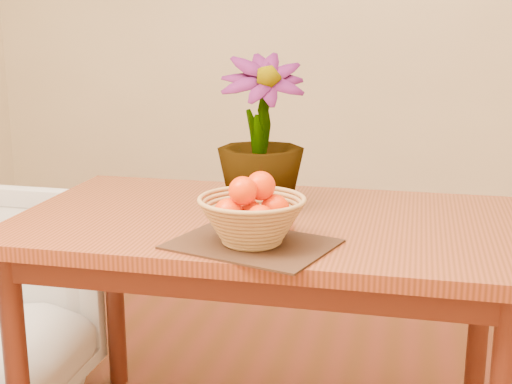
# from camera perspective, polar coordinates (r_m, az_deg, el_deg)

# --- Properties ---
(wall_back) EXTENTS (4.00, 0.02, 2.70)m
(wall_back) POSITION_cam_1_polar(r_m,az_deg,el_deg) (3.85, 7.18, 14.53)
(wall_back) COLOR #FDEAC0
(wall_back) RESTS_ON floor
(table) EXTENTS (1.40, 0.80, 0.75)m
(table) POSITION_cam_1_polar(r_m,az_deg,el_deg) (2.02, 0.89, -4.43)
(table) COLOR brown
(table) RESTS_ON floor
(placemat) EXTENTS (0.44, 0.38, 0.01)m
(placemat) POSITION_cam_1_polar(r_m,az_deg,el_deg) (1.75, -0.33, -4.19)
(placemat) COLOR #351E13
(placemat) RESTS_ON table
(wicker_basket) EXTENTS (0.27, 0.27, 0.11)m
(wicker_basket) POSITION_cam_1_polar(r_m,az_deg,el_deg) (1.74, -0.33, -2.43)
(wicker_basket) COLOR #B07A49
(wicker_basket) RESTS_ON placemat
(orange_pile) EXTENTS (0.17, 0.17, 0.13)m
(orange_pile) POSITION_cam_1_polar(r_m,az_deg,el_deg) (1.72, -0.32, -1.00)
(orange_pile) COLOR #FF3304
(orange_pile) RESTS_ON wicker_basket
(potted_plant) EXTENTS (0.32, 0.32, 0.45)m
(potted_plant) POSITION_cam_1_polar(r_m,az_deg,el_deg) (2.05, 0.39, 4.76)
(potted_plant) COLOR #214C15
(potted_plant) RESTS_ON table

